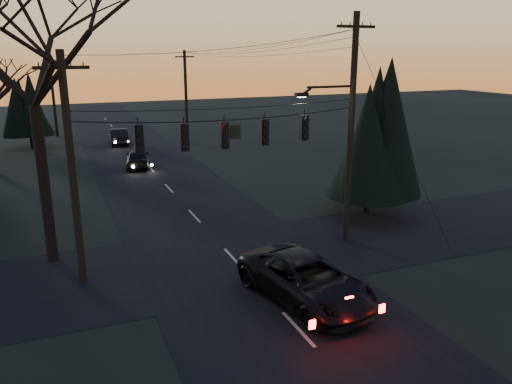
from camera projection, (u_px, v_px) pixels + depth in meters
name	position (u px, v px, depth m)	size (l,w,h in m)	color
main_road	(176.00, 197.00, 29.90)	(8.00, 120.00, 0.02)	black
cross_road	(233.00, 258.00, 21.01)	(60.00, 7.00, 0.02)	black
utility_pole_right	(345.00, 240.00, 23.03)	(5.00, 0.30, 10.00)	black
utility_pole_left	(84.00, 283.00, 18.81)	(1.80, 0.30, 8.50)	black
utility_pole_far_r	(188.00, 142.00, 47.93)	(1.80, 0.30, 8.50)	black
utility_pole_far_l	(58.00, 137.00, 50.82)	(0.30, 0.30, 8.00)	black
span_signal_assembly	(226.00, 134.00, 19.47)	(11.50, 0.44, 1.50)	black
bare_tree_left	(26.00, 36.00, 18.44)	(9.30, 9.30, 12.82)	black
evergreen_right	(371.00, 131.00, 25.92)	(4.62, 4.62, 7.61)	black
evergreen_dist	(28.00, 108.00, 43.84)	(3.30, 3.30, 6.06)	black
suv_near	(306.00, 280.00, 17.29)	(2.58, 5.60, 1.56)	black
sedan_oncoming_a	(137.00, 158.00, 37.20)	(1.67, 4.14, 1.41)	black
sedan_oncoming_b	(118.00, 136.00, 46.55)	(1.53, 4.39, 1.45)	black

